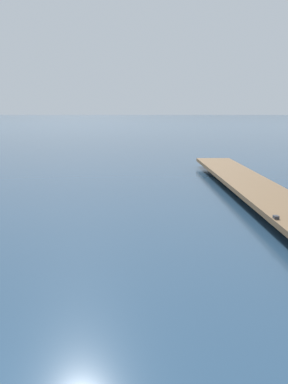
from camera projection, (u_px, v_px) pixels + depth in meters
floating_dock at (263, 193)px, 17.02m from camera, size 2.90×22.08×0.53m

